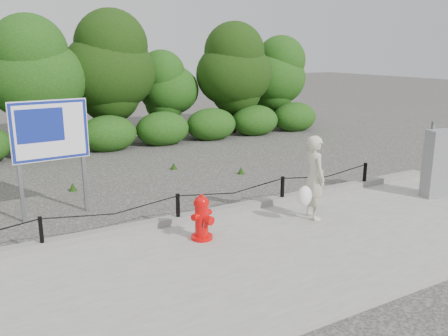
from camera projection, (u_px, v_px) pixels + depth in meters
name	position (u px, v px, depth m)	size (l,w,h in m)	color
ground	(178.00, 227.00, 9.20)	(90.00, 90.00, 0.00)	#2D2B28
sidewalk	(231.00, 265.00, 7.52)	(14.00, 4.00, 0.08)	gray
curb	(177.00, 219.00, 9.21)	(14.00, 0.22, 0.14)	slate
chain_barrier	(178.00, 205.00, 9.09)	(10.06, 0.06, 0.60)	black
treeline	(68.00, 75.00, 16.08)	(20.22, 3.49, 4.62)	black
fire_hydrant	(202.00, 218.00, 8.34)	(0.50, 0.50, 0.83)	red
pedestrian	(314.00, 179.00, 9.28)	(0.76, 0.68, 1.67)	#BCBAA1
utility_cabinet	(437.00, 163.00, 10.68)	(0.64, 0.48, 1.70)	gray
advertising_sign	(50.00, 136.00, 9.37)	(1.50, 0.20, 2.40)	slate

